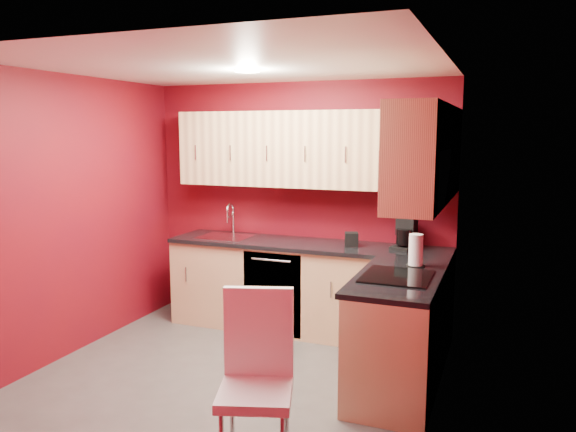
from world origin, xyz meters
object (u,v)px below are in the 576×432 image
Objects in this scene: microwave at (416,178)px; napkin_holder at (351,239)px; coffee_maker at (404,233)px; paper_towel at (416,250)px; sink at (226,233)px; dining_chair at (255,383)px.

napkin_holder is at bearing 126.57° from microwave.
coffee_maker reaches higher than paper_towel.
microwave is 2.43m from sink.
paper_towel is at bearing -55.18° from coffee_maker.
paper_towel is (-0.04, 0.40, -0.62)m from microwave.
coffee_maker is 0.29× the size of dining_chair.
sink is (-2.09, 1.00, -0.72)m from microwave.
napkin_holder is at bearing 73.17° from dining_chair.
dining_chair is (-0.44, -2.35, -0.53)m from coffee_maker.
sink is 2.73m from dining_chair.
microwave reaches higher than dining_chair.
dining_chair is at bearing -84.13° from coffee_maker.
microwave is 1.23m from coffee_maker.
sink is 2.14m from paper_towel.
napkin_holder is (1.36, -0.01, 0.03)m from sink.
napkin_holder is at bearing 139.64° from paper_towel.
coffee_maker is at bearing 108.25° from paper_towel.
microwave is at bearing -25.60° from sink.
napkin_holder is (-0.74, 0.99, -0.68)m from microwave.
dining_chair is at bearing -110.99° from paper_towel.
sink is 1.71× the size of coffee_maker.
coffee_maker is (1.84, 0.04, 0.12)m from sink.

